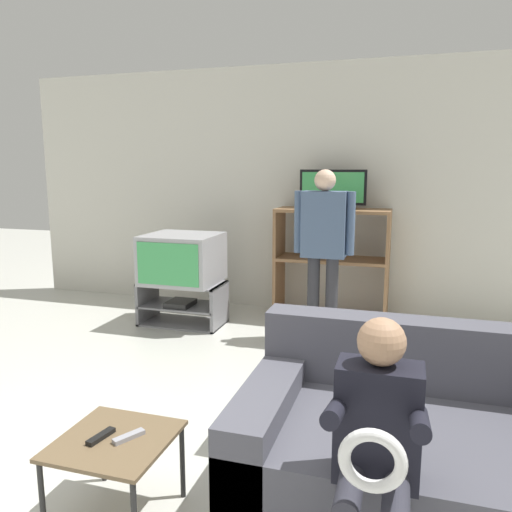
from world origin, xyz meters
name	(u,v)px	position (x,y,z in m)	size (l,w,h in m)	color
wall_back	(299,191)	(0.00, 3.95, 1.30)	(6.40, 0.06, 2.60)	beige
tv_stand	(183,303)	(-0.98, 3.08, 0.21)	(0.82, 0.44, 0.42)	slate
television_main	(182,258)	(-0.98, 3.09, 0.66)	(0.70, 0.65, 0.48)	#9E9EA3
media_shelf	(331,264)	(0.41, 3.67, 0.58)	(1.13, 0.42, 1.14)	#8E6642
television_flat	(333,190)	(0.40, 3.69, 1.32)	(0.66, 0.20, 0.39)	black
snack_table	(115,447)	(-0.05, 0.42, 0.34)	(0.48, 0.48, 0.38)	brown
remote_control_black	(101,436)	(-0.10, 0.40, 0.39)	(0.04, 0.14, 0.02)	black
remote_control_white	(129,437)	(0.01, 0.44, 0.39)	(0.04, 0.14, 0.02)	gray
couch	(413,452)	(1.20, 0.88, 0.27)	(1.55, 1.00, 0.79)	#4C4C56
person_standing_adult	(324,239)	(0.43, 3.00, 0.92)	(0.53, 0.20, 1.53)	#2D2D33
person_seated_child	(376,443)	(1.06, 0.32, 0.61)	(0.33, 0.43, 1.03)	#2D2D38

